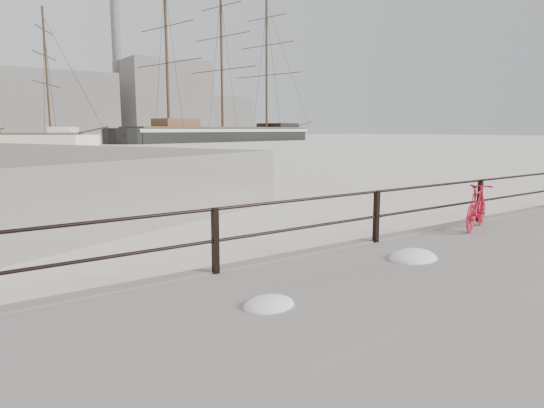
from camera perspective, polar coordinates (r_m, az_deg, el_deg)
ground at (r=12.48m, az=22.40°, el=-3.44°), size 400.00×400.00×0.00m
guardrail at (r=12.26m, az=23.23°, el=0.34°), size 28.00×0.10×1.00m
bicycle at (r=11.33m, az=22.94°, el=-0.31°), size 1.62×0.77×0.99m
barque_black at (r=102.68m, az=-5.80°, el=7.33°), size 62.48×31.79×33.80m
schooner_mid at (r=85.62m, az=-28.91°, el=6.01°), size 32.73×25.86×21.67m
industrial_west at (r=149.64m, az=-24.42°, el=10.49°), size 32.00×18.00×18.00m
industrial_mid at (r=165.18m, az=-12.63°, el=11.85°), size 26.00×20.00×24.00m
industrial_east at (r=179.70m, az=-6.36°, el=10.15°), size 20.00×16.00×14.00m
smokestack at (r=166.08m, az=-17.73°, el=15.10°), size 2.80×2.80×44.00m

